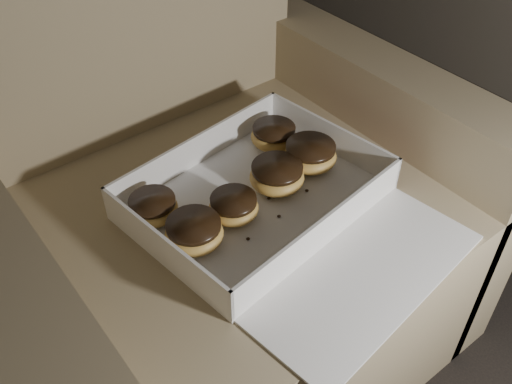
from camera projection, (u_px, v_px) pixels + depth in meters
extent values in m
cube|color=#8C7E59|center=(229.00, 271.00, 1.24)|extent=(0.77, 0.77, 0.45)
cube|color=#8C7E59|center=(36.00, 354.00, 1.00)|extent=(0.13, 0.77, 0.60)
cube|color=#8C7E59|center=(366.00, 170.00, 1.39)|extent=(0.13, 0.77, 0.60)
cube|color=white|center=(256.00, 201.00, 1.07)|extent=(0.48, 0.39, 0.01)
cube|color=white|center=(198.00, 149.00, 1.13)|extent=(0.44, 0.06, 0.07)
cube|color=white|center=(324.00, 231.00, 0.96)|extent=(0.44, 0.06, 0.07)
cube|color=white|center=(163.00, 249.00, 0.93)|extent=(0.05, 0.33, 0.07)
cube|color=white|center=(330.00, 137.00, 1.17)|extent=(0.05, 0.33, 0.07)
cube|color=#D45558|center=(332.00, 136.00, 1.17)|extent=(0.04, 0.32, 0.06)
cube|color=white|center=(367.00, 276.00, 0.94)|extent=(0.45, 0.24, 0.01)
ellipsoid|color=#BD9142|center=(234.00, 208.00, 1.02)|extent=(0.09, 0.09, 0.04)
cylinder|color=black|center=(233.00, 200.00, 1.01)|extent=(0.08, 0.08, 0.01)
ellipsoid|color=#BD9142|center=(310.00, 156.00, 1.13)|extent=(0.11, 0.11, 0.05)
cylinder|color=black|center=(311.00, 147.00, 1.12)|extent=(0.10, 0.10, 0.01)
ellipsoid|color=#BD9142|center=(153.00, 209.00, 1.02)|extent=(0.09, 0.09, 0.04)
cylinder|color=black|center=(152.00, 201.00, 1.01)|extent=(0.08, 0.08, 0.01)
ellipsoid|color=#BD9142|center=(277.00, 177.00, 1.08)|extent=(0.11, 0.11, 0.05)
cylinder|color=black|center=(277.00, 168.00, 1.07)|extent=(0.10, 0.10, 0.01)
ellipsoid|color=#BD9142|center=(194.00, 234.00, 0.97)|extent=(0.10, 0.10, 0.05)
cylinder|color=black|center=(193.00, 225.00, 0.96)|extent=(0.09, 0.09, 0.01)
ellipsoid|color=#BD9142|center=(274.00, 137.00, 1.18)|extent=(0.10, 0.10, 0.05)
cylinder|color=black|center=(274.00, 129.00, 1.17)|extent=(0.09, 0.09, 0.01)
ellipsoid|color=black|center=(302.00, 252.00, 0.97)|extent=(0.01, 0.01, 0.00)
ellipsoid|color=black|center=(279.00, 216.00, 1.04)|extent=(0.01, 0.01, 0.00)
ellipsoid|color=black|center=(307.00, 191.00, 1.09)|extent=(0.01, 0.01, 0.00)
ellipsoid|color=black|center=(269.00, 198.00, 1.07)|extent=(0.01, 0.01, 0.00)
ellipsoid|color=black|center=(248.00, 239.00, 0.99)|extent=(0.01, 0.01, 0.00)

